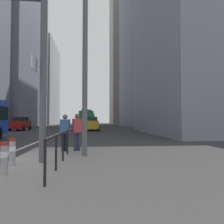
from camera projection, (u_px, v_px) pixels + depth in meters
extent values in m
plane|color=#303033|center=(62.00, 132.00, 26.57)|extent=(160.00, 160.00, 0.00)
cube|color=gray|center=(152.00, 170.00, 6.18)|extent=(9.00, 10.00, 0.15)
cube|color=beige|center=(70.00, 129.00, 36.52)|extent=(0.20, 80.00, 0.01)
cube|color=slate|center=(10.00, 14.00, 51.43)|extent=(12.85, 25.14, 53.86)
cube|color=#9E9EA3|center=(37.00, 84.00, 76.45)|extent=(13.33, 21.70, 28.67)
cube|color=slate|center=(147.00, 24.00, 51.83)|extent=(10.45, 25.99, 49.47)
cube|color=gray|center=(129.00, 51.00, 78.56)|extent=(12.89, 16.14, 53.23)
cube|color=#198456|center=(86.00, 119.00, 42.23)|extent=(2.71, 11.37, 2.75)
cube|color=black|center=(86.00, 117.00, 42.24)|extent=(2.75, 11.14, 1.10)
cube|color=#4C4C51|center=(86.00, 111.00, 40.60)|extent=(1.83, 4.11, 0.30)
cylinder|color=black|center=(81.00, 125.00, 45.65)|extent=(0.32, 1.01, 1.00)
cylinder|color=black|center=(92.00, 125.00, 45.91)|extent=(0.32, 1.01, 1.00)
cylinder|color=black|center=(79.00, 126.00, 38.45)|extent=(0.32, 1.01, 1.00)
cylinder|color=black|center=(93.00, 126.00, 38.72)|extent=(0.32, 1.01, 1.00)
cube|color=#198456|center=(90.00, 119.00, 61.45)|extent=(2.75, 10.63, 2.75)
cube|color=black|center=(90.00, 118.00, 61.46)|extent=(2.79, 10.42, 1.10)
cube|color=#4C4C51|center=(90.00, 114.00, 59.93)|extent=(1.84, 3.85, 0.30)
cylinder|color=black|center=(85.00, 123.00, 64.62)|extent=(0.32, 1.01, 1.00)
cylinder|color=black|center=(93.00, 123.00, 64.90)|extent=(0.32, 1.01, 1.00)
cylinder|color=black|center=(85.00, 124.00, 57.90)|extent=(0.32, 1.01, 1.00)
cylinder|color=black|center=(94.00, 124.00, 58.18)|extent=(0.32, 1.01, 1.00)
cube|color=maroon|center=(21.00, 124.00, 31.12)|extent=(1.91, 4.15, 1.10)
cube|color=black|center=(21.00, 119.00, 31.30)|extent=(1.56, 2.26, 0.52)
cylinder|color=black|center=(24.00, 129.00, 29.76)|extent=(0.24, 0.65, 0.64)
cylinder|color=black|center=(10.00, 129.00, 29.65)|extent=(0.24, 0.65, 0.64)
cylinder|color=black|center=(30.00, 128.00, 32.54)|extent=(0.24, 0.65, 0.64)
cylinder|color=black|center=(18.00, 128.00, 32.43)|extent=(0.24, 0.65, 0.64)
cube|color=gold|center=(91.00, 125.00, 30.58)|extent=(1.98, 4.51, 1.10)
cube|color=black|center=(92.00, 119.00, 30.47)|extent=(1.60, 2.46, 0.52)
cylinder|color=black|center=(85.00, 128.00, 31.93)|extent=(0.25, 0.65, 0.64)
cylinder|color=black|center=(97.00, 128.00, 32.18)|extent=(0.25, 0.65, 0.64)
cylinder|color=black|center=(85.00, 129.00, 28.95)|extent=(0.25, 0.65, 0.64)
cylinder|color=black|center=(99.00, 129.00, 29.20)|extent=(0.25, 0.65, 0.64)
cylinder|color=#515156|center=(43.00, 71.00, 7.09)|extent=(0.22, 0.22, 6.00)
cube|color=white|center=(34.00, 63.00, 6.89)|extent=(0.04, 0.60, 0.44)
cylinder|color=#56565B|center=(85.00, 52.00, 8.33)|extent=(0.20, 0.20, 8.00)
cylinder|color=#99999E|center=(4.00, 158.00, 5.44)|extent=(0.18, 0.18, 0.81)
cylinder|color=white|center=(4.00, 154.00, 5.45)|extent=(0.19, 0.19, 0.15)
cylinder|color=#B21E19|center=(5.00, 144.00, 5.46)|extent=(0.20, 0.20, 0.08)
cylinder|color=#99999E|center=(12.00, 152.00, 6.50)|extent=(0.18, 0.18, 0.82)
cylinder|color=white|center=(12.00, 149.00, 6.50)|extent=(0.19, 0.19, 0.15)
cylinder|color=#B21E19|center=(12.00, 140.00, 6.51)|extent=(0.20, 0.20, 0.08)
cylinder|color=black|center=(45.00, 163.00, 4.46)|extent=(0.06, 0.06, 0.95)
cylinder|color=black|center=(56.00, 153.00, 5.83)|extent=(0.06, 0.06, 0.95)
cylinder|color=black|center=(63.00, 147.00, 7.20)|extent=(0.06, 0.06, 0.95)
cylinder|color=black|center=(68.00, 142.00, 8.58)|extent=(0.06, 0.06, 0.95)
cylinder|color=black|center=(60.00, 134.00, 6.54)|extent=(0.06, 4.14, 0.06)
cylinder|color=black|center=(63.00, 142.00, 9.41)|extent=(0.15, 0.15, 0.79)
cylinder|color=black|center=(67.00, 142.00, 9.39)|extent=(0.15, 0.15, 0.79)
cube|color=#38568E|center=(65.00, 126.00, 9.43)|extent=(0.43, 0.33, 0.61)
sphere|color=brown|center=(65.00, 117.00, 9.44)|extent=(0.22, 0.22, 0.22)
cylinder|color=#2D334C|center=(79.00, 142.00, 9.62)|extent=(0.15, 0.15, 0.81)
cylinder|color=#2D334C|center=(75.00, 142.00, 9.54)|extent=(0.15, 0.15, 0.81)
cube|color=#B73D42|center=(77.00, 126.00, 9.61)|extent=(0.44, 0.37, 0.62)
sphere|color=brown|center=(77.00, 116.00, 9.63)|extent=(0.22, 0.22, 0.22)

